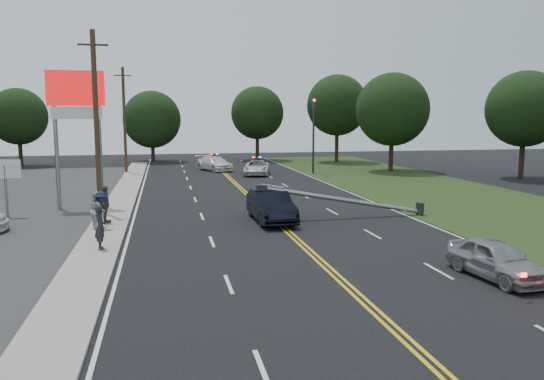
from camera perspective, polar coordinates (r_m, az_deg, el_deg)
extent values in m
plane|color=black|center=(20.07, 5.24, -7.68)|extent=(120.00, 120.00, 0.00)
cube|color=gray|center=(29.12, -16.83, -2.97)|extent=(1.80, 70.00, 0.12)
cube|color=#233213|center=(34.75, 22.04, -1.58)|extent=(12.00, 80.00, 0.01)
cube|color=gold|center=(29.54, -0.37, -2.57)|extent=(0.36, 80.00, 0.00)
cylinder|color=gray|center=(33.11, -22.16, 4.06)|extent=(0.24, 0.24, 7.00)
cylinder|color=gray|center=(32.75, -18.02, 4.22)|extent=(0.24, 0.24, 7.00)
cube|color=red|center=(32.90, -20.39, 10.23)|extent=(3.20, 0.35, 2.00)
cube|color=white|center=(32.86, -20.27, 7.80)|extent=(2.80, 0.30, 0.70)
cylinder|color=gray|center=(31.87, -26.68, -0.12)|extent=(0.14, 0.14, 2.80)
cube|color=white|center=(31.74, -26.81, 2.02)|extent=(1.60, 0.12, 1.00)
cylinder|color=#2D2D30|center=(50.50, 4.48, 5.74)|extent=(0.20, 0.20, 7.00)
cube|color=#2D2D30|center=(50.48, 4.52, 9.26)|extent=(0.28, 0.28, 0.90)
sphere|color=#FF0C07|center=(50.33, 4.57, 9.60)|extent=(0.22, 0.22, 0.22)
cylinder|color=#2D2D30|center=(30.27, 15.62, -1.96)|extent=(0.44, 0.44, 0.70)
cylinder|color=gray|center=(28.43, 7.69, -1.08)|extent=(8.90, 0.24, 1.80)
cube|color=#2D2D30|center=(27.18, -1.13, 0.25)|extent=(0.55, 0.32, 0.30)
cylinder|color=#382619|center=(30.70, -18.36, 6.79)|extent=(0.28, 0.28, 10.00)
cube|color=#382619|center=(30.94, -18.71, 14.58)|extent=(1.60, 0.10, 0.10)
cylinder|color=#382619|center=(52.62, -15.58, 7.20)|extent=(0.28, 0.28, 10.00)
cube|color=#382619|center=(52.75, -15.76, 11.76)|extent=(1.60, 0.10, 0.10)
cylinder|color=black|center=(64.25, -25.43, 3.73)|extent=(0.44, 0.44, 3.13)
sphere|color=black|center=(64.14, -25.64, 7.15)|extent=(6.14, 6.14, 6.14)
cylinder|color=black|center=(65.47, -12.69, 4.28)|extent=(0.44, 0.44, 2.93)
sphere|color=black|center=(65.36, -12.79, 7.41)|extent=(6.82, 6.82, 6.82)
cylinder|color=black|center=(65.99, -1.59, 4.70)|extent=(0.44, 0.44, 3.39)
sphere|color=black|center=(65.89, -1.60, 8.30)|extent=(6.49, 6.49, 6.49)
cylinder|color=black|center=(64.01, 6.97, 4.77)|extent=(0.44, 0.44, 3.90)
sphere|color=black|center=(63.93, 7.04, 9.04)|extent=(7.21, 7.21, 7.21)
cylinder|color=black|center=(53.80, 12.68, 3.85)|extent=(0.44, 0.44, 3.53)
sphere|color=black|center=(53.69, 12.82, 8.44)|extent=(7.15, 7.15, 7.15)
cylinder|color=black|center=(51.01, 25.27, 3.07)|extent=(0.44, 0.44, 3.51)
sphere|color=black|center=(50.88, 25.56, 7.87)|extent=(6.53, 6.53, 6.53)
imported|color=black|center=(27.34, -0.11, -1.71)|extent=(1.87, 5.00, 1.63)
imported|color=gray|center=(19.34, 22.98, -6.88)|extent=(1.97, 4.00, 1.31)
imported|color=silver|center=(49.36, -1.65, 2.42)|extent=(3.26, 5.20, 1.34)
imported|color=silver|center=(53.56, -6.20, 2.88)|extent=(3.89, 5.50, 1.48)
imported|color=#24242C|center=(22.27, -17.99, -3.81)|extent=(0.62, 0.76, 1.78)
imported|color=#B1B0B5|center=(26.39, -18.27, -2.05)|extent=(0.90, 1.02, 1.77)
imported|color=#1B1D43|center=(26.29, -17.91, -2.05)|extent=(0.82, 1.23, 1.79)
imported|color=#514741|center=(27.59, -17.49, -1.49)|extent=(0.55, 1.13, 1.87)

